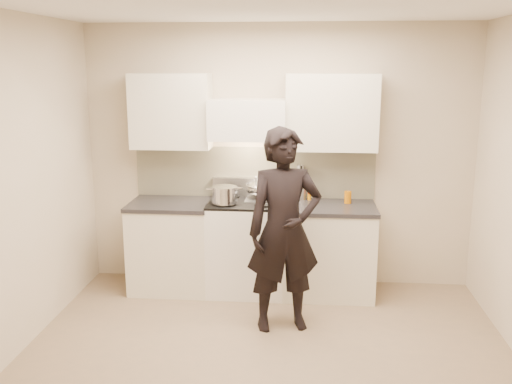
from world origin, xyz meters
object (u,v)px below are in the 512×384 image
stove (247,246)px  person (284,231)px  wok (261,188)px  utensil_crock (300,189)px  counter_right (328,249)px

stove → person: 1.00m
stove → wok: size_ratio=2.38×
utensil_crock → person: bearing=-96.4°
stove → wok: wok is taller
stove → person: bearing=-63.2°
counter_right → wok: size_ratio=2.28×
person → counter_right: bearing=47.7°
counter_right → person: size_ratio=0.52×
utensil_crock → person: size_ratio=0.20×
counter_right → wok: (-0.69, 0.14, 0.59)m
person → wok: bearing=91.0°
wok → person: bearing=-74.0°
counter_right → wok: 0.92m
counter_right → person: person is taller
wok → utensil_crock: size_ratio=1.13×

